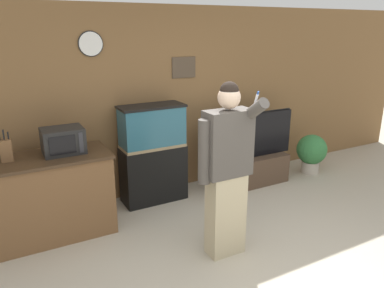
{
  "coord_description": "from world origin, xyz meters",
  "views": [
    {
      "loc": [
        -2.04,
        -2.22,
        2.31
      ],
      "look_at": [
        -0.13,
        1.31,
        1.05
      ],
      "focal_mm": 35.0,
      "sensor_mm": 36.0,
      "label": 1
    }
  ],
  "objects_px": {
    "tv_on_stand": "(249,164)",
    "potted_plant": "(312,152)",
    "knife_block": "(6,150)",
    "person_standing": "(226,169)",
    "microwave": "(63,141)",
    "aquarium_on_stand": "(153,154)",
    "counter_island": "(50,196)"
  },
  "relations": [
    {
      "from": "tv_on_stand",
      "to": "potted_plant",
      "type": "height_order",
      "value": "tv_on_stand"
    },
    {
      "from": "knife_block",
      "to": "tv_on_stand",
      "type": "bearing_deg",
      "value": 0.75
    },
    {
      "from": "counter_island",
      "to": "aquarium_on_stand",
      "type": "xyz_separation_m",
      "value": [
        1.38,
        0.29,
        0.19
      ]
    },
    {
      "from": "person_standing",
      "to": "microwave",
      "type": "bearing_deg",
      "value": 135.96
    },
    {
      "from": "aquarium_on_stand",
      "to": "tv_on_stand",
      "type": "relative_size",
      "value": 0.88
    },
    {
      "from": "microwave",
      "to": "tv_on_stand",
      "type": "bearing_deg",
      "value": 1.1
    },
    {
      "from": "aquarium_on_stand",
      "to": "counter_island",
      "type": "bearing_deg",
      "value": -168.03
    },
    {
      "from": "knife_block",
      "to": "potted_plant",
      "type": "xyz_separation_m",
      "value": [
        4.42,
        -0.04,
        -0.71
      ]
    },
    {
      "from": "potted_plant",
      "to": "tv_on_stand",
      "type": "bearing_deg",
      "value": 176.09
    },
    {
      "from": "counter_island",
      "to": "tv_on_stand",
      "type": "bearing_deg",
      "value": 1.7
    },
    {
      "from": "tv_on_stand",
      "to": "counter_island",
      "type": "bearing_deg",
      "value": -178.3
    },
    {
      "from": "tv_on_stand",
      "to": "potted_plant",
      "type": "bearing_deg",
      "value": -3.91
    },
    {
      "from": "aquarium_on_stand",
      "to": "microwave",
      "type": "bearing_deg",
      "value": -167.58
    },
    {
      "from": "counter_island",
      "to": "person_standing",
      "type": "bearing_deg",
      "value": -39.21
    },
    {
      "from": "aquarium_on_stand",
      "to": "tv_on_stand",
      "type": "distance_m",
      "value": 1.52
    },
    {
      "from": "knife_block",
      "to": "tv_on_stand",
      "type": "relative_size",
      "value": 0.23
    },
    {
      "from": "microwave",
      "to": "potted_plant",
      "type": "bearing_deg",
      "value": -0.47
    },
    {
      "from": "knife_block",
      "to": "aquarium_on_stand",
      "type": "relative_size",
      "value": 0.26
    },
    {
      "from": "counter_island",
      "to": "knife_block",
      "type": "bearing_deg",
      "value": 173.58
    },
    {
      "from": "counter_island",
      "to": "potted_plant",
      "type": "distance_m",
      "value": 4.05
    },
    {
      "from": "person_standing",
      "to": "potted_plant",
      "type": "height_order",
      "value": "person_standing"
    },
    {
      "from": "counter_island",
      "to": "knife_block",
      "type": "height_order",
      "value": "knife_block"
    },
    {
      "from": "aquarium_on_stand",
      "to": "person_standing",
      "type": "height_order",
      "value": "person_standing"
    },
    {
      "from": "knife_block",
      "to": "potted_plant",
      "type": "height_order",
      "value": "knife_block"
    },
    {
      "from": "microwave",
      "to": "person_standing",
      "type": "distance_m",
      "value": 1.85
    },
    {
      "from": "knife_block",
      "to": "aquarium_on_stand",
      "type": "distance_m",
      "value": 1.82
    },
    {
      "from": "tv_on_stand",
      "to": "potted_plant",
      "type": "distance_m",
      "value": 1.2
    },
    {
      "from": "counter_island",
      "to": "tv_on_stand",
      "type": "distance_m",
      "value": 2.85
    },
    {
      "from": "counter_island",
      "to": "microwave",
      "type": "distance_m",
      "value": 0.65
    },
    {
      "from": "knife_block",
      "to": "potted_plant",
      "type": "relative_size",
      "value": 0.53
    },
    {
      "from": "counter_island",
      "to": "aquarium_on_stand",
      "type": "bearing_deg",
      "value": 11.97
    },
    {
      "from": "microwave",
      "to": "potted_plant",
      "type": "relative_size",
      "value": 0.69
    }
  ]
}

